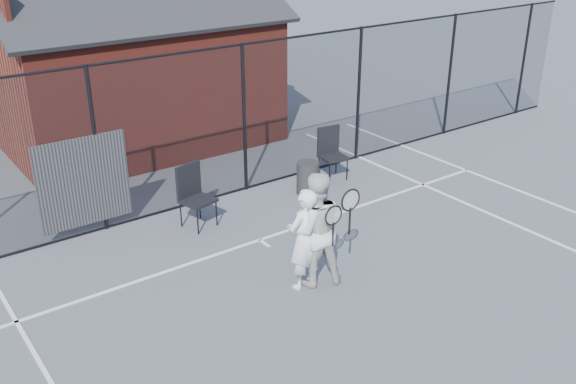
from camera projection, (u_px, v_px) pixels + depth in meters
ground at (378, 323)px, 9.00m from camera, size 80.00×80.00×0.00m
court_lines at (451, 373)px, 8.02m from camera, size 11.02×18.00×0.01m
fence at (185, 135)px, 11.93m from camera, size 22.04×3.00×3.00m
clubhouse at (136, 77)px, 15.25m from camera, size 6.50×4.36×4.19m
player_front at (305, 239)px, 9.54m from camera, size 0.75×0.57×1.62m
player_back at (315, 229)px, 9.61m from camera, size 1.08×0.95×1.82m
chair_left at (198, 198)px, 11.48m from camera, size 0.66×0.67×1.13m
chair_right at (333, 155)px, 13.51m from camera, size 0.59×0.61×1.09m
waste_bin at (308, 178)px, 12.91m from camera, size 0.46×0.46×0.66m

